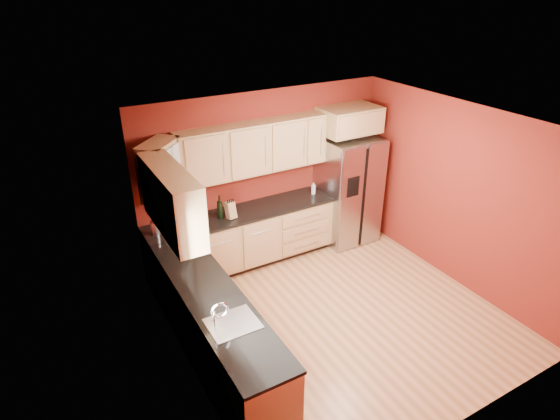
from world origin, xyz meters
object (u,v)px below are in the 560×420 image
wine_bottle_a (220,207)px  knife_block (231,210)px  refrigerator (347,190)px  soap_dispenser (313,188)px  canister_left (155,228)px

wine_bottle_a → knife_block: wine_bottle_a is taller
refrigerator → wine_bottle_a: bearing=178.5°
wine_bottle_a → soap_dispenser: bearing=1.0°
refrigerator → canister_left: refrigerator is taller
canister_left → soap_dispenser: size_ratio=1.00×
canister_left → knife_block: 1.08m
canister_left → knife_block: bearing=-3.7°
refrigerator → canister_left: (-3.19, 0.06, 0.13)m
refrigerator → soap_dispenser: bearing=172.0°
refrigerator → soap_dispenser: 0.64m
wine_bottle_a → soap_dispenser: size_ratio=1.87×
canister_left → wine_bottle_a: (0.95, -0.00, 0.08)m
canister_left → soap_dispenser: 2.57m
soap_dispenser → knife_block: bearing=-176.2°
canister_left → knife_block: (1.08, -0.07, 0.03)m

